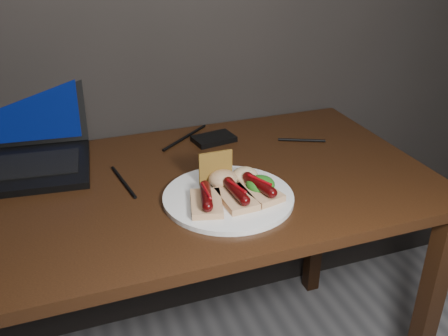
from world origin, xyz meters
The scene contains 12 objects.
desk centered at (0.00, 1.38, 0.66)m, with size 1.40×0.70×0.75m.
laptop centered at (-0.33, 1.64, 0.80)m, with size 0.39×0.39×0.25m.
hard_drive centered at (0.21, 1.60, 0.76)m, with size 0.12×0.08×0.02m, color black.
desk_cables centered at (-0.03, 1.51, 0.75)m, with size 1.06×0.38×0.01m.
plate centered at (0.13, 1.26, 0.76)m, with size 0.31×0.31×0.01m, color white.
bread_sausage_left centered at (0.07, 1.23, 0.78)m, with size 0.10×0.13×0.04m.
bread_sausage_center centered at (0.14, 1.22, 0.78)m, with size 0.08×0.12×0.04m.
bread_sausage_right centered at (0.20, 1.23, 0.78)m, with size 0.10×0.13×0.04m.
crispbread centered at (0.12, 1.33, 0.80)m, with size 0.09×0.01×0.09m, color olive.
salad_greens centered at (0.21, 1.25, 0.78)m, with size 0.07×0.07×0.04m, color #115511.
salsa_mound centered at (0.14, 1.31, 0.78)m, with size 0.07×0.07×0.04m, color maroon.
coleslaw_mound centered at (0.20, 1.31, 0.78)m, with size 0.06×0.06×0.04m, color beige.
Camera 1 is at (-0.23, 0.30, 1.36)m, focal length 40.00 mm.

